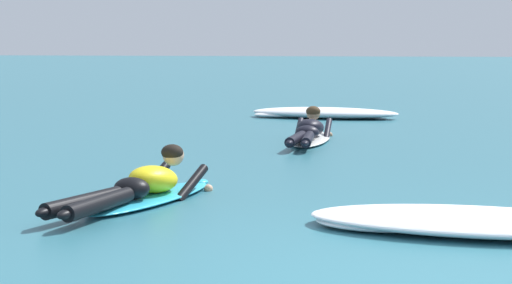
% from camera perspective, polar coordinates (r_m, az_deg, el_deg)
% --- Properties ---
extents(ground_plane, '(120.00, 120.00, 0.00)m').
position_cam_1_polar(ground_plane, '(15.58, 9.48, 0.93)').
color(ground_plane, '#2D6B7A').
extents(surfer_near, '(1.11, 2.54, 0.54)m').
position_cam_1_polar(surfer_near, '(8.34, -7.16, -2.92)').
color(surfer_near, '#2DB2D1').
rests_on(surfer_near, ground).
extents(surfer_far, '(0.61, 2.58, 0.55)m').
position_cam_1_polar(surfer_far, '(13.14, 3.37, 0.58)').
color(surfer_far, white).
rests_on(surfer_far, ground).
extents(whitewater_mid_left, '(2.71, 1.32, 0.16)m').
position_cam_1_polar(whitewater_mid_left, '(7.32, 13.72, -4.92)').
color(whitewater_mid_left, white).
rests_on(whitewater_mid_left, ground).
extents(whitewater_mid_right, '(2.89, 1.24, 0.20)m').
position_cam_1_polar(whitewater_mid_right, '(17.17, 4.39, 1.84)').
color(whitewater_mid_right, white).
rests_on(whitewater_mid_right, ground).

